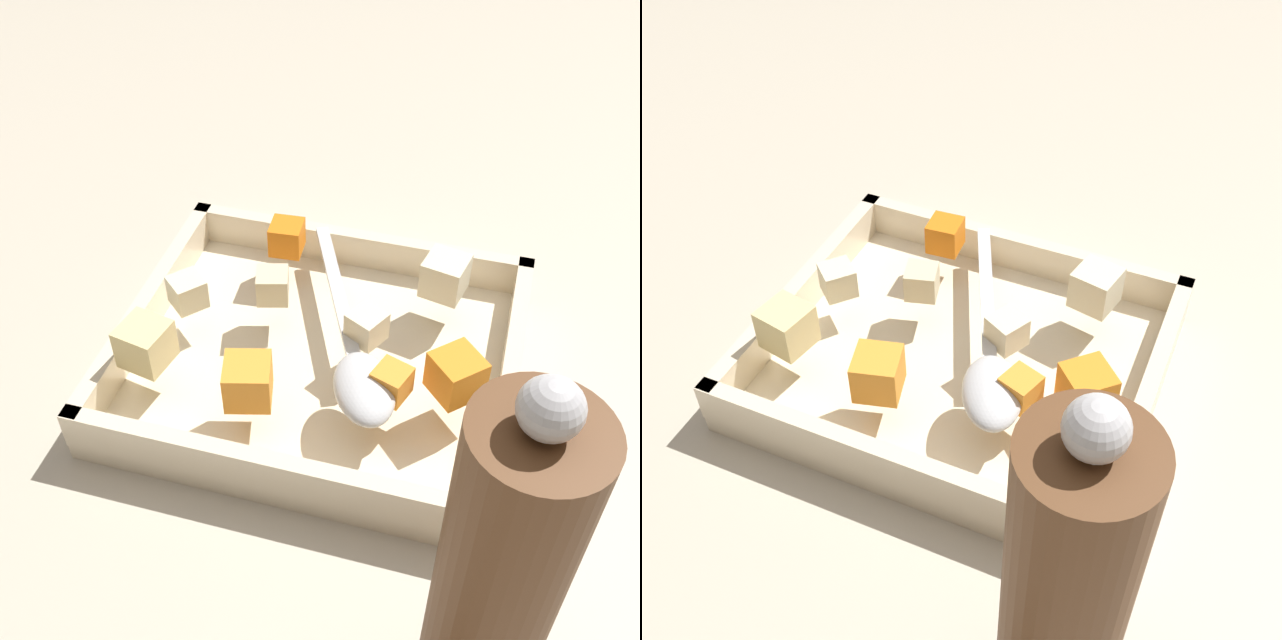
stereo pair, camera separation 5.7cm
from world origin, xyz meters
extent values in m
plane|color=#BCB29E|center=(0.00, 0.00, 0.00)|extent=(4.00, 4.00, 0.00)
cube|color=beige|center=(0.01, 0.00, 0.01)|extent=(0.29, 0.25, 0.01)
cube|color=beige|center=(0.01, -0.12, 0.03)|extent=(0.29, 0.01, 0.03)
cube|color=beige|center=(0.01, 0.12, 0.03)|extent=(0.29, 0.01, 0.03)
cube|color=beige|center=(-0.13, 0.00, 0.03)|extent=(0.01, 0.25, 0.03)
cube|color=beige|center=(0.15, 0.00, 0.03)|extent=(0.01, 0.25, 0.03)
cube|color=orange|center=(-0.04, 0.08, 0.06)|extent=(0.03, 0.03, 0.03)
cube|color=orange|center=(0.11, -0.03, 0.06)|extent=(0.04, 0.04, 0.03)
cube|color=orange|center=(-0.02, -0.07, 0.06)|extent=(0.04, 0.04, 0.03)
cube|color=orange|center=(0.07, -0.05, 0.06)|extent=(0.03, 0.03, 0.02)
cube|color=beige|center=(-0.09, 0.00, 0.06)|extent=(0.03, 0.03, 0.02)
cube|color=beige|center=(-0.03, 0.02, 0.06)|extent=(0.03, 0.03, 0.02)
cube|color=beige|center=(0.04, 0.00, 0.06)|extent=(0.03, 0.03, 0.02)
cube|color=beige|center=(0.09, 0.07, 0.06)|extent=(0.04, 0.04, 0.03)
cube|color=#E0CC89|center=(-0.10, -0.06, 0.06)|extent=(0.04, 0.04, 0.03)
ellipsoid|color=silver|center=(0.06, -0.06, 0.06)|extent=(0.06, 0.08, 0.02)
cube|color=silver|center=(0.01, 0.04, 0.05)|extent=(0.07, 0.14, 0.01)
cylinder|color=brown|center=(0.15, -0.21, 0.12)|extent=(0.06, 0.06, 0.23)
sphere|color=#B7B7BC|center=(0.15, -0.21, 0.24)|extent=(0.02, 0.02, 0.02)
camera|label=1|loc=(0.12, -0.40, 0.45)|focal=44.94mm
camera|label=2|loc=(0.18, -0.38, 0.45)|focal=44.94mm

